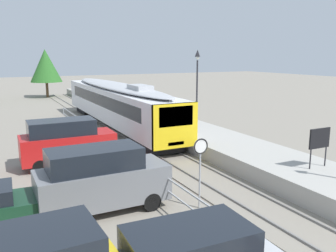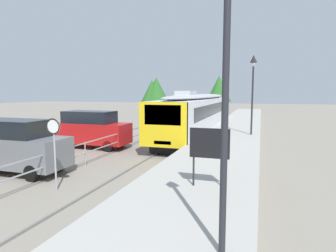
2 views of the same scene
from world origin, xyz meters
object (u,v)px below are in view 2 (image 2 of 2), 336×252
(platform_notice_board, at_px, (210,145))
(commuter_train, at_px, (200,111))
(speed_limit_sign, at_px, (54,136))
(platform_lamp_near_end, at_px, (227,39))
(parked_van_red, at_px, (93,129))
(parked_van_grey, at_px, (15,146))
(platform_lamp_mid_platform, at_px, (253,80))

(platform_notice_board, bearing_deg, commuter_train, 102.57)
(platform_notice_board, bearing_deg, speed_limit_sign, 176.32)
(platform_lamp_near_end, relative_size, platform_notice_board, 2.97)
(platform_lamp_near_end, bearing_deg, parked_van_red, 130.79)
(parked_van_grey, bearing_deg, platform_lamp_near_end, -27.88)
(commuter_train, height_order, platform_lamp_mid_platform, platform_lamp_mid_platform)
(platform_lamp_near_end, bearing_deg, parked_van_grey, 152.12)
(parked_van_grey, bearing_deg, parked_van_red, 90.00)
(parked_van_red, bearing_deg, commuter_train, 56.07)
(commuter_train, bearing_deg, platform_notice_board, -77.43)
(platform_lamp_mid_platform, xyz_separation_m, parked_van_red, (-10.28, -3.48, -3.33))
(platform_lamp_mid_platform, height_order, speed_limit_sign, platform_lamp_mid_platform)
(speed_limit_sign, bearing_deg, parked_van_grey, 156.48)
(commuter_train, relative_size, platform_notice_board, 11.57)
(parked_van_grey, distance_m, parked_van_red, 6.47)
(parked_van_grey, bearing_deg, commuter_train, 69.16)
(platform_lamp_near_end, xyz_separation_m, parked_van_grey, (-10.28, 5.44, -3.33))
(platform_lamp_mid_platform, height_order, platform_notice_board, platform_lamp_mid_platform)
(platform_lamp_mid_platform, xyz_separation_m, parked_van_grey, (-10.28, -9.95, -3.33))
(commuter_train, distance_m, speed_limit_sign, 16.57)
(platform_lamp_mid_platform, bearing_deg, commuter_train, 132.81)
(commuter_train, height_order, speed_limit_sign, commuter_train)
(platform_notice_board, height_order, parked_van_grey, platform_notice_board)
(commuter_train, distance_m, platform_lamp_mid_platform, 7.20)
(commuter_train, relative_size, parked_van_red, 4.23)
(platform_notice_board, xyz_separation_m, speed_limit_sign, (-5.97, 0.38, -0.06))
(commuter_train, distance_m, platform_lamp_near_end, 21.01)
(speed_limit_sign, bearing_deg, platform_lamp_near_end, -29.97)
(platform_lamp_mid_platform, relative_size, speed_limit_sign, 1.91)
(speed_limit_sign, bearing_deg, commuter_train, 82.30)
(platform_notice_board, distance_m, parked_van_red, 12.63)
(commuter_train, height_order, platform_notice_board, commuter_train)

